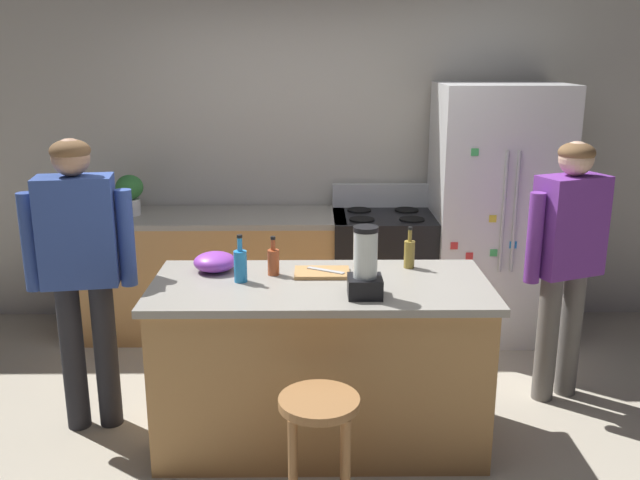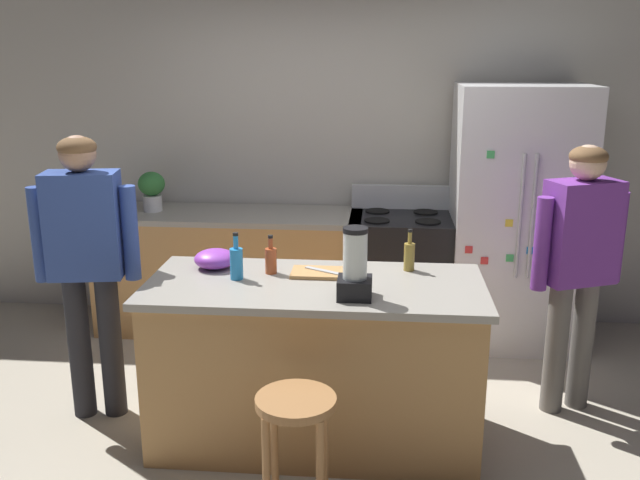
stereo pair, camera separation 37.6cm
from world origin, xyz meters
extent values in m
plane|color=#B2A893|center=(0.00, 0.00, 0.00)|extent=(14.00, 14.00, 0.00)
cube|color=#BCB7AD|center=(0.00, 1.95, 1.35)|extent=(8.00, 0.10, 2.70)
cube|color=#B7844C|center=(0.00, 0.00, 0.44)|extent=(1.73, 0.75, 0.88)
cube|color=gray|center=(0.00, 0.00, 0.90)|extent=(1.79, 0.81, 0.04)
cube|color=#B7844C|center=(-0.80, 1.55, 0.44)|extent=(2.00, 0.64, 0.88)
cube|color=gray|center=(-0.80, 1.55, 0.90)|extent=(2.00, 0.64, 0.04)
cube|color=silver|center=(1.30, 1.50, 0.94)|extent=(0.90, 0.70, 1.88)
cylinder|color=#B7BABF|center=(1.26, 1.13, 1.03)|extent=(0.02, 0.02, 0.84)
cylinder|color=#B7BABF|center=(1.34, 1.13, 1.03)|extent=(0.02, 0.02, 0.84)
cube|color=#3FB259|center=(1.04, 1.15, 1.44)|extent=(0.05, 0.01, 0.05)
cube|color=#3FB259|center=(1.22, 1.15, 0.74)|extent=(0.05, 0.01, 0.05)
cube|color=red|center=(1.05, 1.15, 0.72)|extent=(0.05, 0.01, 0.05)
cube|color=red|center=(0.94, 1.15, 0.79)|extent=(0.05, 0.01, 0.05)
cube|color=yellow|center=(1.19, 1.15, 0.98)|extent=(0.05, 0.01, 0.05)
cube|color=#268CD8|center=(1.35, 1.15, 0.80)|extent=(0.05, 0.01, 0.05)
cube|color=black|center=(0.49, 1.52, 0.46)|extent=(0.76, 0.64, 0.92)
cube|color=black|center=(0.49, 1.20, 0.41)|extent=(0.60, 0.01, 0.24)
cube|color=#B7BABF|center=(0.49, 1.81, 1.01)|extent=(0.76, 0.06, 0.18)
cylinder|color=black|center=(0.31, 1.37, 0.93)|extent=(0.18, 0.18, 0.01)
cylinder|color=black|center=(0.67, 1.37, 0.93)|extent=(0.18, 0.18, 0.01)
cylinder|color=black|center=(0.31, 1.67, 0.93)|extent=(0.18, 0.18, 0.01)
cylinder|color=black|center=(0.67, 1.67, 0.93)|extent=(0.18, 0.18, 0.01)
cylinder|color=#26262B|center=(-1.40, 0.14, 0.43)|extent=(0.15, 0.15, 0.86)
cylinder|color=#26262B|center=(-1.22, 0.17, 0.43)|extent=(0.15, 0.15, 0.86)
cube|color=#334C99|center=(-1.31, 0.16, 1.16)|extent=(0.43, 0.28, 0.60)
cylinder|color=#334C99|center=(-1.55, 0.12, 1.11)|extent=(0.10, 0.10, 0.54)
cylinder|color=#334C99|center=(-1.06, 0.20, 1.11)|extent=(0.10, 0.10, 0.54)
sphere|color=tan|center=(-1.31, 0.16, 1.56)|extent=(0.23, 0.23, 0.20)
ellipsoid|color=brown|center=(-1.31, 0.16, 1.60)|extent=(0.24, 0.24, 0.12)
cylinder|color=#66605B|center=(1.56, 0.52, 0.40)|extent=(0.17, 0.17, 0.81)
cylinder|color=#66605B|center=(1.39, 0.45, 0.40)|extent=(0.17, 0.17, 0.81)
cube|color=#723399|center=(1.47, 0.48, 1.10)|extent=(0.45, 0.35, 0.59)
cylinder|color=#723399|center=(1.71, 0.58, 1.05)|extent=(0.12, 0.12, 0.54)
cylinder|color=#723399|center=(1.24, 0.39, 1.05)|extent=(0.12, 0.12, 0.54)
sphere|color=#D8AD8C|center=(1.47, 0.48, 1.50)|extent=(0.26, 0.26, 0.20)
ellipsoid|color=brown|center=(1.47, 0.48, 1.54)|extent=(0.27, 0.27, 0.12)
cylinder|color=#9E6B3D|center=(-0.01, -0.73, 0.62)|extent=(0.36, 0.36, 0.04)
cylinder|color=#9E6B3D|center=(-0.13, -0.84, 0.30)|extent=(0.04, 0.04, 0.60)
cylinder|color=#9E6B3D|center=(-0.13, -0.61, 0.30)|extent=(0.04, 0.04, 0.60)
cylinder|color=#9E6B3D|center=(0.10, -0.61, 0.30)|extent=(0.04, 0.04, 0.60)
cylinder|color=silver|center=(-1.39, 1.55, 0.98)|extent=(0.14, 0.14, 0.12)
ellipsoid|color=#337A38|center=(-1.39, 1.55, 1.13)|extent=(0.20, 0.20, 0.18)
cube|color=black|center=(0.22, -0.21, 0.97)|extent=(0.17, 0.17, 0.10)
cylinder|color=silver|center=(0.22, -0.21, 1.14)|extent=(0.12, 0.12, 0.23)
cylinder|color=black|center=(0.22, -0.21, 1.27)|extent=(0.12, 0.12, 0.02)
cylinder|color=#B24C26|center=(-0.25, 0.14, 0.99)|extent=(0.06, 0.06, 0.14)
cylinder|color=#B24C26|center=(-0.25, 0.14, 1.09)|extent=(0.02, 0.02, 0.06)
cylinder|color=black|center=(-0.25, 0.14, 1.13)|extent=(0.03, 0.03, 0.02)
cylinder|color=olive|center=(0.50, 0.26, 1.00)|extent=(0.06, 0.06, 0.15)
cylinder|color=olive|center=(0.50, 0.26, 1.11)|extent=(0.02, 0.02, 0.07)
cylinder|color=black|center=(0.50, 0.26, 1.15)|extent=(0.03, 0.03, 0.02)
cylinder|color=#268CD8|center=(-0.42, 0.02, 1.00)|extent=(0.07, 0.07, 0.17)
cylinder|color=#268CD8|center=(-0.42, 0.02, 1.12)|extent=(0.03, 0.03, 0.07)
cylinder|color=black|center=(-0.42, 0.02, 1.17)|extent=(0.03, 0.03, 0.02)
ellipsoid|color=purple|center=(-0.58, 0.20, 0.97)|extent=(0.23, 0.23, 0.11)
cube|color=#B7844C|center=(0.01, 0.14, 0.93)|extent=(0.30, 0.20, 0.02)
cube|color=#B7BABF|center=(0.03, 0.14, 0.94)|extent=(0.21, 0.13, 0.01)
camera|label=1|loc=(-0.04, -3.46, 2.11)|focal=38.94mm
camera|label=2|loc=(0.34, -3.44, 2.11)|focal=38.94mm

